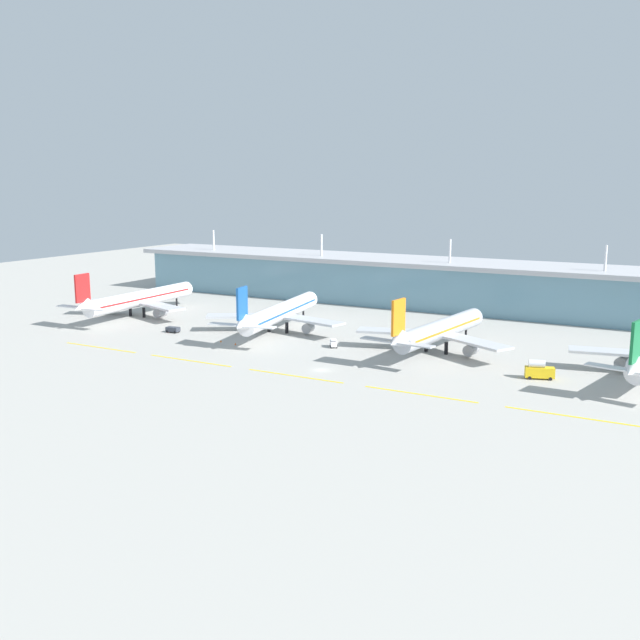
{
  "coord_description": "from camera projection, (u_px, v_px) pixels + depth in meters",
  "views": [
    {
      "loc": [
        88.17,
        -162.39,
        48.64
      ],
      "look_at": [
        -16.58,
        29.84,
        7.0
      ],
      "focal_mm": 40.46,
      "sensor_mm": 36.0,
      "label": 1
    }
  ],
  "objects": [
    {
      "name": "taxiway_stripe_mid_east",
      "position": [
        420.0,
        394.0,
        168.65
      ],
      "size": [
        28.0,
        0.7,
        0.04
      ],
      "primitive_type": "cube",
      "color": "yellow",
      "rests_on": "ground"
    },
    {
      "name": "taxiway_stripe_centre",
      "position": [
        295.0,
        376.0,
        184.63
      ],
      "size": [
        28.0,
        0.7,
        0.04
      ],
      "primitive_type": "cube",
      "color": "yellow",
      "rests_on": "ground"
    },
    {
      "name": "taxiway_stripe_east",
      "position": [
        571.0,
        416.0,
        152.67
      ],
      "size": [
        28.0,
        0.7,
        0.04
      ],
      "primitive_type": "cube",
      "color": "yellow",
      "rests_on": "ground"
    },
    {
      "name": "fuel_truck",
      "position": [
        539.0,
        370.0,
        181.57
      ],
      "size": [
        7.65,
        4.75,
        4.95
      ],
      "color": "gold",
      "rests_on": "ground"
    },
    {
      "name": "pushback_tug",
      "position": [
        173.0,
        329.0,
        238.19
      ],
      "size": [
        4.56,
        2.79,
        1.85
      ],
      "color": "#333842",
      "rests_on": "ground"
    },
    {
      "name": "safety_cone_nose_front",
      "position": [
        221.0,
        341.0,
        224.04
      ],
      "size": [
        0.56,
        0.56,
        0.7
      ],
      "primitive_type": "cone",
      "color": "orange",
      "rests_on": "ground"
    },
    {
      "name": "airliner_far_middle",
      "position": [
        439.0,
        330.0,
        209.82
      ],
      "size": [
        48.49,
        58.67,
        18.9
      ],
      "color": "#ADB2BC",
      "rests_on": "ground"
    },
    {
      "name": "airliner_nearest",
      "position": [
        139.0,
        299.0,
        266.89
      ],
      "size": [
        48.77,
        65.39,
        18.9
      ],
      "color": "white",
      "rests_on": "ground"
    },
    {
      "name": "baggage_cart",
      "position": [
        334.0,
        343.0,
        216.76
      ],
      "size": [
        3.52,
        4.0,
        2.48
      ],
      "color": "silver",
      "rests_on": "ground"
    },
    {
      "name": "safety_cone_left_wingtip",
      "position": [
        235.0,
        344.0,
        220.14
      ],
      "size": [
        0.56,
        0.56,
        0.7
      ],
      "primitive_type": "cone",
      "color": "orange",
      "rests_on": "ground"
    },
    {
      "name": "ground_plane",
      "position": [
        321.0,
        370.0,
        190.62
      ],
      "size": [
        600.0,
        600.0,
        0.0
      ],
      "primitive_type": "plane",
      "color": "#A8A59E"
    },
    {
      "name": "taxiway_stripe_west",
      "position": [
        100.0,
        348.0,
        216.6
      ],
      "size": [
        28.0,
        0.7,
        0.04
      ],
      "primitive_type": "cube",
      "color": "yellow",
      "rests_on": "ground"
    },
    {
      "name": "airliner_near_middle",
      "position": [
        279.0,
        313.0,
        238.59
      ],
      "size": [
        48.16,
        66.14,
        18.9
      ],
      "color": "white",
      "rests_on": "ground"
    },
    {
      "name": "taxiway_stripe_mid_west",
      "position": [
        190.0,
        361.0,
        200.62
      ],
      "size": [
        28.0,
        0.7,
        0.04
      ],
      "primitive_type": "cube",
      "color": "yellow",
      "rests_on": "ground"
    },
    {
      "name": "terminal_building",
      "position": [
        453.0,
        284.0,
        282.88
      ],
      "size": [
        288.0,
        34.0,
        27.66
      ],
      "color": "#6693A8",
      "rests_on": "ground"
    }
  ]
}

